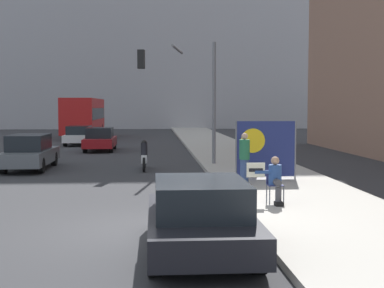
{
  "coord_description": "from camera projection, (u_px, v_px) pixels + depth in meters",
  "views": [
    {
      "loc": [
        0.1,
        -11.57,
        2.71
      ],
      "look_at": [
        1.33,
        5.37,
        1.5
      ],
      "focal_mm": 50.0,
      "sensor_mm": 36.0,
      "label": 1
    }
  ],
  "objects": [
    {
      "name": "protest_banner",
      "position": [
        265.0,
        149.0,
        18.56
      ],
      "size": [
        2.15,
        0.06,
        2.03
      ],
      "color": "slate",
      "rests_on": "sidewalk_curb"
    },
    {
      "name": "parked_car_curbside",
      "position": [
        200.0,
        216.0,
        9.79
      ],
      "size": [
        1.89,
        4.27,
        1.37
      ],
      "color": "black",
      "rests_on": "ground_plane"
    },
    {
      "name": "motorcycle_on_road",
      "position": [
        144.0,
        157.0,
        22.71
      ],
      "size": [
        0.28,
        2.15,
        1.29
      ],
      "color": "white",
      "rests_on": "ground_plane"
    },
    {
      "name": "sidewalk_curb",
      "position": [
        237.0,
        158.0,
        26.93
      ],
      "size": [
        4.16,
        90.0,
        0.16
      ],
      "primitive_type": "cube",
      "color": "#A8A399",
      "rests_on": "ground_plane"
    },
    {
      "name": "jogger_on_sidewalk",
      "position": [
        244.0,
        158.0,
        17.39
      ],
      "size": [
        0.34,
        0.34,
        1.68
      ],
      "rotation": [
        0.0,
        0.0,
        2.57
      ],
      "color": "#334775",
      "rests_on": "sidewalk_curb"
    },
    {
      "name": "traffic_light_pole",
      "position": [
        185.0,
        81.0,
        23.71
      ],
      "size": [
        3.47,
        3.23,
        5.36
      ],
      "color": "slate",
      "rests_on": "sidewalk_curb"
    },
    {
      "name": "car_on_road_nearest",
      "position": [
        30.0,
        152.0,
        22.79
      ],
      "size": [
        1.71,
        4.54,
        1.51
      ],
      "color": "#565B60",
      "rests_on": "ground_plane"
    },
    {
      "name": "pedestrian_behind",
      "position": [
        253.0,
        155.0,
        19.06
      ],
      "size": [
        0.34,
        0.34,
        1.61
      ],
      "rotation": [
        0.0,
        0.0,
        0.37
      ],
      "color": "#756651",
      "rests_on": "sidewalk_curb"
    },
    {
      "name": "city_bus_on_road",
      "position": [
        84.0,
        115.0,
        45.97
      ],
      "size": [
        2.56,
        10.41,
        3.36
      ],
      "color": "red",
      "rests_on": "ground_plane"
    },
    {
      "name": "car_on_road_distant",
      "position": [
        79.0,
        135.0,
        37.19
      ],
      "size": [
        1.78,
        4.11,
        1.35
      ],
      "color": "white",
      "rests_on": "ground_plane"
    },
    {
      "name": "seated_protester",
      "position": [
        275.0,
        178.0,
        13.98
      ],
      "size": [
        0.97,
        0.77,
        1.22
      ],
      "rotation": [
        0.0,
        0.0,
        0.12
      ],
      "color": "#474C56",
      "rests_on": "sidewalk_curb"
    },
    {
      "name": "ground_plane",
      "position": [
        149.0,
        230.0,
        11.7
      ],
      "size": [
        160.0,
        160.0,
        0.0
      ],
      "primitive_type": "plane",
      "color": "#303033"
    },
    {
      "name": "car_on_road_midblock",
      "position": [
        100.0,
        139.0,
        32.35
      ],
      "size": [
        1.73,
        4.11,
        1.43
      ],
      "color": "maroon",
      "rests_on": "ground_plane"
    }
  ]
}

